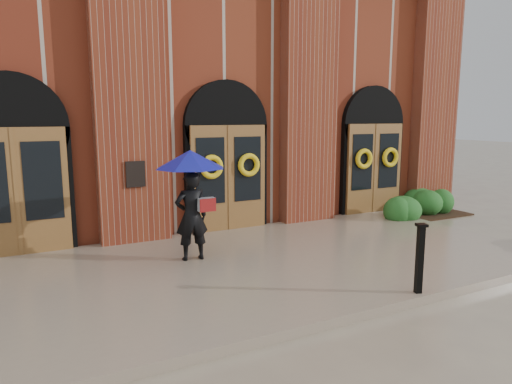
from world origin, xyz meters
TOP-DOWN VIEW (x-y plane):
  - ground at (0.00, 0.00)m, footprint 90.00×90.00m
  - landing at (0.00, 0.15)m, footprint 10.00×5.30m
  - church_building at (0.00, 8.78)m, footprint 16.20×12.53m
  - man_with_umbrella at (-1.59, 0.85)m, footprint 1.41×1.41m
  - metal_post at (0.95, -2.35)m, footprint 0.19×0.19m
  - hedge_wall_right at (5.79, 2.12)m, footprint 2.74×1.10m

SIDE VIEW (x-z plane):
  - ground at x=0.00m, z-range 0.00..0.00m
  - landing at x=0.00m, z-range 0.00..0.15m
  - hedge_wall_right at x=5.79m, z-range 0.00..0.70m
  - metal_post at x=0.95m, z-range 0.18..1.27m
  - man_with_umbrella at x=-1.59m, z-range 0.57..2.66m
  - church_building at x=0.00m, z-range 0.00..7.00m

